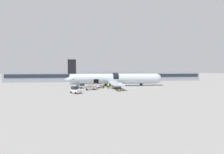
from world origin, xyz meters
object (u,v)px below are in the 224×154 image
at_px(ground_crew_supervisor, 108,86).
at_px(suitcase_on_tarmac_spare, 103,88).
at_px(baggage_cart_loading, 97,87).
at_px(ground_crew_loader_b, 108,85).
at_px(airplane, 114,79).
at_px(ground_crew_driver, 93,85).
at_px(baggage_tug_mid, 83,86).
at_px(ground_crew_loader_a, 104,85).
at_px(baggage_tug_lead, 76,90).
at_px(suitcase_on_tarmac_upright, 91,88).
at_px(baggage_cart_queued, 91,88).

height_order(ground_crew_supervisor, suitcase_on_tarmac_spare, ground_crew_supervisor).
height_order(baggage_cart_loading, ground_crew_loader_b, ground_crew_loader_b).
relative_size(airplane, ground_crew_driver, 20.81).
height_order(airplane, baggage_tug_mid, airplane).
xyz_separation_m(ground_crew_loader_a, ground_crew_loader_b, (1.53, 0.04, 0.04)).
bearing_deg(ground_crew_driver, baggage_cart_loading, -61.38).
bearing_deg(baggage_tug_lead, ground_crew_driver, 69.98).
xyz_separation_m(baggage_cart_loading, ground_crew_supervisor, (3.49, -2.38, 0.46)).
bearing_deg(suitcase_on_tarmac_upright, airplane, 38.59).
height_order(baggage_tug_mid, ground_crew_driver, ground_crew_driver).
height_order(suitcase_on_tarmac_upright, suitcase_on_tarmac_spare, suitcase_on_tarmac_upright).
xyz_separation_m(baggage_tug_mid, suitcase_on_tarmac_upright, (2.59, -1.54, -0.42)).
xyz_separation_m(baggage_tug_mid, ground_crew_loader_b, (8.41, 0.95, 0.24)).
distance_m(baggage_tug_mid, ground_crew_driver, 4.08).
height_order(baggage_tug_lead, baggage_cart_queued, baggage_tug_lead).
bearing_deg(airplane, suitcase_on_tarmac_spare, -124.89).
bearing_deg(airplane, baggage_tug_mid, -154.62).
xyz_separation_m(airplane, baggage_tug_lead, (-12.66, -15.63, -1.86)).
height_order(baggage_cart_loading, ground_crew_driver, ground_crew_driver).
bearing_deg(suitcase_on_tarmac_spare, ground_crew_driver, 127.36).
xyz_separation_m(baggage_tug_mid, ground_crew_supervisor, (8.00, -2.26, 0.27)).
height_order(ground_crew_loader_b, ground_crew_driver, ground_crew_driver).
xyz_separation_m(airplane, ground_crew_loader_a, (-4.27, -4.37, -1.74)).
bearing_deg(suitcase_on_tarmac_spare, baggage_cart_queued, -144.49).
relative_size(baggage_tug_mid, suitcase_on_tarmac_spare, 5.54).
height_order(baggage_cart_loading, baggage_cart_queued, baggage_cart_queued).
relative_size(ground_crew_loader_b, ground_crew_driver, 0.97).
bearing_deg(airplane, ground_crew_driver, -161.00).
relative_size(airplane, suitcase_on_tarmac_upright, 62.08).
height_order(airplane, ground_crew_loader_b, airplane).
bearing_deg(baggage_tug_mid, ground_crew_driver, 38.65).
bearing_deg(baggage_cart_queued, baggage_cart_loading, 65.67).
xyz_separation_m(baggage_tug_lead, suitcase_on_tarmac_upright, (4.10, 8.80, -0.50)).
distance_m(baggage_cart_loading, ground_crew_loader_a, 2.53).
relative_size(ground_crew_loader_a, ground_crew_supervisor, 0.92).
xyz_separation_m(baggage_tug_lead, ground_crew_loader_b, (9.93, 11.30, 0.15)).
distance_m(ground_crew_loader_a, suitcase_on_tarmac_upright, 4.98).
bearing_deg(ground_crew_driver, ground_crew_supervisor, -44.94).
relative_size(baggage_tug_lead, suitcase_on_tarmac_spare, 5.84).
bearing_deg(ground_crew_driver, baggage_tug_lead, -110.02).
xyz_separation_m(baggage_cart_loading, ground_crew_loader_a, (2.37, 0.79, 0.39)).
xyz_separation_m(baggage_tug_lead, baggage_cart_loading, (6.02, 10.47, -0.27)).
bearing_deg(baggage_tug_lead, suitcase_on_tarmac_upright, 65.01).
bearing_deg(ground_crew_loader_a, suitcase_on_tarmac_upright, -150.21).
bearing_deg(ground_crew_driver, suitcase_on_tarmac_spare, -52.64).
distance_m(airplane, suitcase_on_tarmac_upright, 11.20).
distance_m(baggage_cart_queued, ground_crew_supervisor, 5.92).
height_order(baggage_tug_lead, suitcase_on_tarmac_spare, baggage_tug_lead).
height_order(airplane, ground_crew_driver, airplane).
height_order(baggage_tug_mid, ground_crew_supervisor, ground_crew_supervisor).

